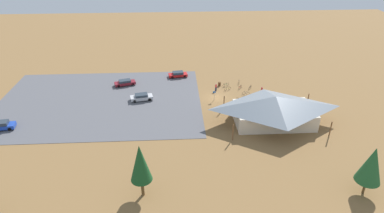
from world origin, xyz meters
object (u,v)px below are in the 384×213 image
object	(u,v)px
trash_bin	(219,84)
car_blue_second_row	(1,126)
bicycle_black_near_sign	(250,88)
bicycle_green_lone_west	(226,85)
bicycle_white_edge_south	(249,97)
bicycle_silver_yard_center	(246,93)
bicycle_purple_trailside	(239,82)
car_maroon_mid_lot	(125,83)
visitor_at_bikes	(216,87)
bicycle_yellow_back_row	(227,89)
bicycle_blue_yard_front	(278,98)
bike_pavilion	(274,108)
visitor_by_pavilion	(262,90)
bicycle_orange_front_row	(239,100)
bicycle_red_yard_left	(240,87)
lot_sign	(214,94)
pine_east	(372,165)
car_silver_by_curb	(142,97)
pine_midwest	(140,163)
car_red_inner_stall	(178,74)
bicycle_teal_mid_cluster	(270,97)

from	to	relation	value
trash_bin	car_blue_second_row	world-z (taller)	car_blue_second_row
bicycle_black_near_sign	car_blue_second_row	distance (m)	49.28
bicycle_green_lone_west	bicycle_white_edge_south	distance (m)	7.47
bicycle_silver_yard_center	bicycle_white_edge_south	distance (m)	1.81
bicycle_purple_trailside	bicycle_white_edge_south	world-z (taller)	bicycle_purple_trailside
car_blue_second_row	car_maroon_mid_lot	xyz separation A→B (m)	(-19.62, -17.37, -0.09)
bicycle_purple_trailside	visitor_at_bikes	distance (m)	6.86
bicycle_purple_trailside	bicycle_yellow_back_row	size ratio (longest dim) A/B	1.08
bicycle_green_lone_west	bicycle_blue_yard_front	xyz separation A→B (m)	(-9.83, 6.92, -0.03)
bicycle_green_lone_west	bicycle_black_near_sign	world-z (taller)	bicycle_green_lone_west
trash_bin	bicycle_purple_trailside	size ratio (longest dim) A/B	0.53
bike_pavilion	bicycle_silver_yard_center	distance (m)	11.95
bicycle_yellow_back_row	visitor_by_pavilion	size ratio (longest dim) A/B	0.90
bicycle_white_edge_south	bicycle_orange_front_row	distance (m)	2.73
bicycle_red_yard_left	visitor_at_bikes	xyz separation A→B (m)	(5.49, 0.82, 0.56)
lot_sign	bicycle_red_yard_left	distance (m)	8.37
pine_east	bicycle_white_edge_south	xyz separation A→B (m)	(9.56, -28.34, -4.34)
bicycle_silver_yard_center	trash_bin	bearing A→B (deg)	-44.12
trash_bin	bicycle_orange_front_row	world-z (taller)	trash_bin
car_blue_second_row	bicycle_purple_trailside	bearing A→B (deg)	-159.44
bicycle_yellow_back_row	bicycle_blue_yard_front	bearing A→B (deg)	153.04
bicycle_yellow_back_row	bicycle_green_lone_west	bearing A→B (deg)	-86.87
bicycle_black_near_sign	car_silver_by_curb	xyz separation A→B (m)	(23.40, 4.04, 0.38)
bicycle_green_lone_west	bicycle_black_near_sign	distance (m)	5.39
visitor_at_bikes	bicycle_black_near_sign	bearing A→B (deg)	-176.29
pine_midwest	bicycle_orange_front_row	xyz separation A→B (m)	(-17.55, -25.84, -4.92)
bicycle_green_lone_west	car_silver_by_curb	world-z (taller)	car_silver_by_curb
car_blue_second_row	visitor_at_bikes	size ratio (longest dim) A/B	2.81
lot_sign	pine_east	distance (m)	32.91
pine_east	bicycle_black_near_sign	world-z (taller)	pine_east
bicycle_green_lone_west	bicycle_blue_yard_front	size ratio (longest dim) A/B	0.92
pine_midwest	bicycle_orange_front_row	bearing A→B (deg)	-124.18
car_silver_by_curb	car_red_inner_stall	world-z (taller)	car_silver_by_curb
bicycle_yellow_back_row	bike_pavilion	bearing A→B (deg)	114.06
car_silver_by_curb	visitor_at_bikes	world-z (taller)	visitor_at_bikes
bicycle_blue_yard_front	car_blue_second_row	world-z (taller)	car_blue_second_row
bicycle_red_yard_left	bicycle_orange_front_row	bearing A→B (deg)	76.58
pine_midwest	car_blue_second_row	world-z (taller)	pine_midwest
lot_sign	bicycle_white_edge_south	xyz separation A→B (m)	(-7.34, -0.29, -1.06)
bicycle_red_yard_left	bicycle_orange_front_row	size ratio (longest dim) A/B	0.81
bicycle_teal_mid_cluster	visitor_at_bikes	xyz separation A→B (m)	(10.75, -4.16, 0.54)
bicycle_silver_yard_center	bicycle_blue_yard_front	world-z (taller)	bicycle_silver_yard_center
visitor_by_pavilion	bike_pavilion	bearing A→B (deg)	86.37
bicycle_green_lone_west	lot_sign	bearing A→B (deg)	62.94
bike_pavilion	bicycle_white_edge_south	xyz separation A→B (m)	(2.36, -9.57, -2.63)
bicycle_silver_yard_center	pine_east	bearing A→B (deg)	108.09
bicycle_black_near_sign	bicycle_green_lone_west	bearing A→B (deg)	-17.93
bicycle_red_yard_left	pine_east	bearing A→B (deg)	107.48
visitor_at_bikes	pine_midwest	bearing A→B (deg)	66.57
bicycle_purple_trailside	bicycle_red_yard_left	world-z (taller)	bicycle_purple_trailside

